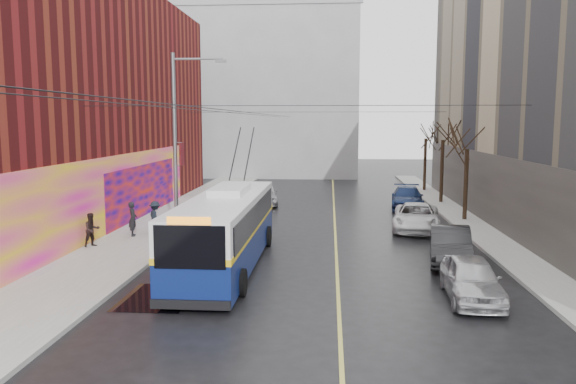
# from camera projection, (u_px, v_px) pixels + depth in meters

# --- Properties ---
(ground) EXTENTS (140.00, 140.00, 0.00)m
(ground) POSITION_uv_depth(u_px,v_px,m) (290.00, 309.00, 17.32)
(ground) COLOR black
(ground) RESTS_ON ground
(sidewalk_left) EXTENTS (4.00, 60.00, 0.15)m
(sidewalk_left) POSITION_uv_depth(u_px,v_px,m) (156.00, 229.00, 29.78)
(sidewalk_left) COLOR gray
(sidewalk_left) RESTS_ON ground
(sidewalk_right) EXTENTS (2.00, 60.00, 0.15)m
(sidewalk_right) POSITION_uv_depth(u_px,v_px,m) (483.00, 234.00, 28.53)
(sidewalk_right) COLOR gray
(sidewalk_right) RESTS_ON ground
(lane_line) EXTENTS (0.12, 50.00, 0.01)m
(lane_line) POSITION_uv_depth(u_px,v_px,m) (335.00, 226.00, 31.07)
(lane_line) COLOR #BFB74C
(lane_line) RESTS_ON ground
(building_left) EXTENTS (12.11, 36.00, 14.00)m
(building_left) POSITION_uv_depth(u_px,v_px,m) (24.00, 99.00, 31.47)
(building_left) COLOR maroon
(building_left) RESTS_ON ground
(building_far) EXTENTS (20.50, 12.10, 18.00)m
(building_far) POSITION_uv_depth(u_px,v_px,m) (264.00, 91.00, 61.14)
(building_far) COLOR gray
(building_far) RESTS_ON ground
(streetlight_pole) EXTENTS (2.65, 0.60, 9.00)m
(streetlight_pole) POSITION_uv_depth(u_px,v_px,m) (178.00, 141.00, 27.06)
(streetlight_pole) COLOR slate
(streetlight_pole) RESTS_ON ground
(catenary_wires) EXTENTS (18.00, 60.00, 0.22)m
(catenary_wires) POSITION_uv_depth(u_px,v_px,m) (264.00, 113.00, 31.34)
(catenary_wires) COLOR black
(tree_near) EXTENTS (3.20, 3.20, 6.40)m
(tree_near) POSITION_uv_depth(u_px,v_px,m) (468.00, 135.00, 31.87)
(tree_near) COLOR black
(tree_near) RESTS_ON ground
(tree_mid) EXTENTS (3.20, 3.20, 6.68)m
(tree_mid) POSITION_uv_depth(u_px,v_px,m) (443.00, 129.00, 38.76)
(tree_mid) COLOR black
(tree_mid) RESTS_ON ground
(tree_far) EXTENTS (3.20, 3.20, 6.57)m
(tree_far) POSITION_uv_depth(u_px,v_px,m) (426.00, 129.00, 45.70)
(tree_far) COLOR black
(tree_far) RESTS_ON ground
(puddle) EXTENTS (2.22, 3.02, 0.01)m
(puddle) POSITION_uv_depth(u_px,v_px,m) (157.00, 297.00, 18.49)
(puddle) COLOR black
(puddle) RESTS_ON ground
(pigeons_flying) EXTENTS (2.99, 4.88, 1.80)m
(pigeons_flying) POSITION_uv_depth(u_px,v_px,m) (233.00, 91.00, 26.41)
(pigeons_flying) COLOR slate
(trolleybus) EXTENTS (2.78, 11.64, 5.49)m
(trolleybus) POSITION_uv_depth(u_px,v_px,m) (226.00, 229.00, 22.25)
(trolleybus) COLOR #0A1851
(trolleybus) RESTS_ON ground
(parked_car_a) EXTENTS (1.85, 4.20, 1.40)m
(parked_car_a) POSITION_uv_depth(u_px,v_px,m) (471.00, 279.00, 18.18)
(parked_car_a) COLOR #B8B9BE
(parked_car_a) RESTS_ON ground
(parked_car_b) EXTENTS (2.26, 4.67, 1.48)m
(parked_car_b) POSITION_uv_depth(u_px,v_px,m) (450.00, 245.00, 22.90)
(parked_car_b) COLOR black
(parked_car_b) RESTS_ON ground
(parked_car_c) EXTENTS (3.11, 5.41, 1.42)m
(parked_car_c) POSITION_uv_depth(u_px,v_px,m) (416.00, 217.00, 29.80)
(parked_car_c) COLOR silver
(parked_car_c) RESTS_ON ground
(parked_car_d) EXTENTS (2.56, 5.20, 1.45)m
(parked_car_d) POSITION_uv_depth(u_px,v_px,m) (407.00, 198.00, 37.16)
(parked_car_d) COLOR navy
(parked_car_d) RESTS_ON ground
(following_car) EXTENTS (2.40, 4.75, 1.55)m
(following_car) POSITION_uv_depth(u_px,v_px,m) (264.00, 194.00, 38.95)
(following_car) COLOR #A6A6AB
(following_car) RESTS_ON ground
(pedestrian_a) EXTENTS (0.58, 0.71, 1.70)m
(pedestrian_a) POSITION_uv_depth(u_px,v_px,m) (133.00, 219.00, 27.60)
(pedestrian_a) COLOR black
(pedestrian_a) RESTS_ON sidewalk_left
(pedestrian_b) EXTENTS (0.92, 0.94, 1.52)m
(pedestrian_b) POSITION_uv_depth(u_px,v_px,m) (92.00, 230.00, 25.28)
(pedestrian_b) COLOR black
(pedestrian_b) RESTS_ON sidewalk_left
(pedestrian_c) EXTENTS (1.11, 1.19, 1.61)m
(pedestrian_c) POSITION_uv_depth(u_px,v_px,m) (155.00, 217.00, 28.46)
(pedestrian_c) COLOR black
(pedestrian_c) RESTS_ON sidewalk_left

